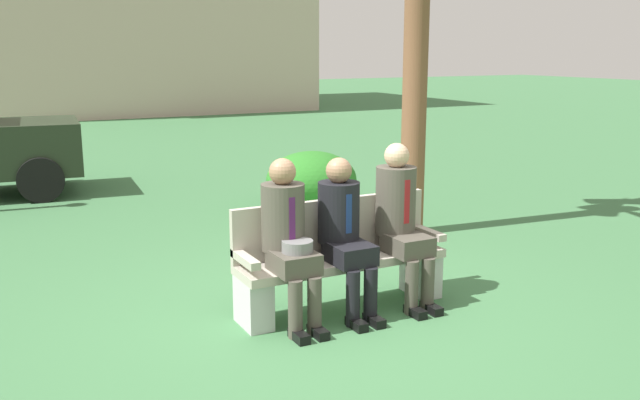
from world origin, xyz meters
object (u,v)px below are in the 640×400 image
seated_man_middle (344,228)px  shrub_near_bench (312,180)px  seated_man_left (288,234)px  seated_man_right (401,215)px  park_bench (339,259)px

seated_man_middle → shrub_near_bench: (1.49, 3.53, -0.32)m
seated_man_left → seated_man_right: 1.05m
seated_man_middle → park_bench: bearing=77.6°
park_bench → seated_man_left: (-0.52, -0.13, 0.31)m
seated_man_left → seated_man_middle: 0.49m
seated_man_left → seated_man_right: (1.05, 0.01, 0.03)m
seated_man_middle → seated_man_left: bearing=-179.7°
seated_man_left → seated_man_middle: bearing=0.3°
seated_man_right → seated_man_left: bearing=-179.4°
seated_man_middle → shrub_near_bench: size_ratio=1.02×
seated_man_right → park_bench: bearing=167.2°
park_bench → seated_man_right: 0.63m
park_bench → seated_man_right: bearing=-12.8°
park_bench → seated_man_right: (0.52, -0.12, 0.34)m
seated_man_left → seated_man_right: bearing=0.6°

